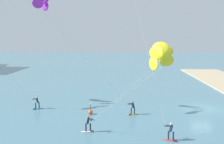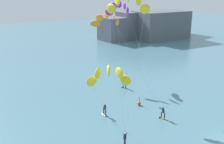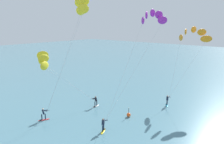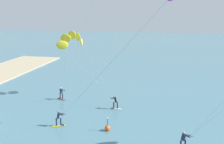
{
  "view_description": "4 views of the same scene",
  "coord_description": "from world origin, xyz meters",
  "px_view_note": "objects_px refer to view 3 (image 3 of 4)",
  "views": [
    {
      "loc": [
        -34.36,
        10.95,
        9.54
      ],
      "look_at": [
        -3.17,
        11.71,
        5.24
      ],
      "focal_mm": 42.93,
      "sensor_mm": 36.0,
      "label": 1
    },
    {
      "loc": [
        -26.4,
        -16.61,
        16.69
      ],
      "look_at": [
        -7.35,
        14.66,
        5.64
      ],
      "focal_mm": 46.23,
      "sensor_mm": 36.0,
      "label": 2
    },
    {
      "loc": [
        11.94,
        -6.46,
        12.37
      ],
      "look_at": [
        -5.15,
        13.39,
        6.18
      ],
      "focal_mm": 32.11,
      "sensor_mm": 36.0,
      "label": 3
    },
    {
      "loc": [
        21.17,
        20.04,
        11.76
      ],
      "look_at": [
        -4.64,
        14.43,
        5.59
      ],
      "focal_mm": 43.39,
      "sensor_mm": 36.0,
      "label": 4
    }
  ],
  "objects_px": {
    "kitesurfer_mid_water": "(192,36)",
    "kitesurfer_far_out": "(80,10)",
    "kitesurfer_downwind": "(150,21)",
    "marker_buoy": "(129,115)",
    "kitesurfer_nearshore": "(46,62)"
  },
  "relations": [
    {
      "from": "kitesurfer_downwind",
      "to": "marker_buoy",
      "type": "height_order",
      "value": "kitesurfer_downwind"
    },
    {
      "from": "marker_buoy",
      "to": "kitesurfer_downwind",
      "type": "bearing_deg",
      "value": 90.95
    },
    {
      "from": "kitesurfer_mid_water",
      "to": "kitesurfer_far_out",
      "type": "height_order",
      "value": "kitesurfer_far_out"
    },
    {
      "from": "kitesurfer_far_out",
      "to": "marker_buoy",
      "type": "distance_m",
      "value": 15.19
    },
    {
      "from": "kitesurfer_far_out",
      "to": "kitesurfer_downwind",
      "type": "distance_m",
      "value": 10.15
    },
    {
      "from": "kitesurfer_mid_water",
      "to": "kitesurfer_downwind",
      "type": "distance_m",
      "value": 9.77
    },
    {
      "from": "kitesurfer_mid_water",
      "to": "kitesurfer_far_out",
      "type": "bearing_deg",
      "value": -113.53
    },
    {
      "from": "kitesurfer_nearshore",
      "to": "kitesurfer_far_out",
      "type": "bearing_deg",
      "value": 32.62
    },
    {
      "from": "kitesurfer_downwind",
      "to": "marker_buoy",
      "type": "xyz_separation_m",
      "value": [
        0.08,
        -4.93,
        -12.53
      ]
    },
    {
      "from": "marker_buoy",
      "to": "kitesurfer_nearshore",
      "type": "bearing_deg",
      "value": -144.06
    },
    {
      "from": "kitesurfer_far_out",
      "to": "kitesurfer_downwind",
      "type": "bearing_deg",
      "value": 61.36
    },
    {
      "from": "kitesurfer_mid_water",
      "to": "marker_buoy",
      "type": "relative_size",
      "value": 8.8
    },
    {
      "from": "kitesurfer_downwind",
      "to": "kitesurfer_far_out",
      "type": "bearing_deg",
      "value": -118.64
    },
    {
      "from": "kitesurfer_nearshore",
      "to": "kitesurfer_far_out",
      "type": "height_order",
      "value": "kitesurfer_far_out"
    },
    {
      "from": "kitesurfer_nearshore",
      "to": "kitesurfer_downwind",
      "type": "height_order",
      "value": "kitesurfer_downwind"
    }
  ]
}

